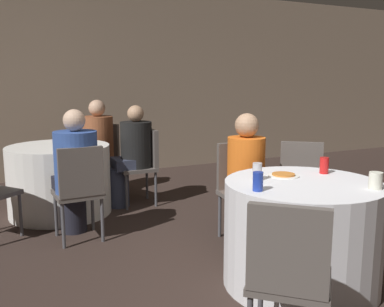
{
  "coord_description": "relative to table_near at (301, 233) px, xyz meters",
  "views": [
    {
      "loc": [
        -1.75,
        -2.35,
        1.43
      ],
      "look_at": [
        -0.28,
        0.73,
        0.84
      ],
      "focal_mm": 40.0,
      "sensor_mm": 36.0,
      "label": 1
    }
  ],
  "objects": [
    {
      "name": "ground_plane",
      "position": [
        -0.17,
        0.11,
        -0.37
      ],
      "size": [
        16.0,
        16.0,
        0.0
      ],
      "primitive_type": "plane",
      "color": "#332621"
    },
    {
      "name": "wall_back",
      "position": [
        -0.17,
        4.2,
        1.03
      ],
      "size": [
        16.0,
        0.06,
        2.8
      ],
      "color": "gray",
      "rests_on": "ground_plane"
    },
    {
      "name": "table_near",
      "position": [
        0.0,
        0.0,
        0.0
      ],
      "size": [
        1.08,
        1.08,
        0.74
      ],
      "color": "silver",
      "rests_on": "ground_plane"
    },
    {
      "name": "table_far",
      "position": [
        -1.28,
        2.4,
        0.0
      ],
      "size": [
        1.07,
        1.07,
        0.74
      ],
      "color": "white",
      "rests_on": "ground_plane"
    },
    {
      "name": "chair_near_northeast",
      "position": [
        0.6,
        0.74,
        0.15
      ],
      "size": [
        0.56,
        0.56,
        0.87
      ],
      "rotation": [
        0.0,
        0.0,
        -3.82
      ],
      "color": "#59514C",
      "rests_on": "ground_plane"
    },
    {
      "name": "chair_near_north",
      "position": [
        0.09,
        0.95,
        0.15
      ],
      "size": [
        0.44,
        0.44,
        0.87
      ],
      "rotation": [
        0.0,
        0.0,
        -3.24
      ],
      "color": "#59514C",
      "rests_on": "ground_plane"
    },
    {
      "name": "chair_near_southwest",
      "position": [
        -0.66,
        -0.69,
        0.15
      ],
      "size": [
        0.57,
        0.57,
        0.87
      ],
      "rotation": [
        0.0,
        0.0,
        -0.76
      ],
      "color": "#59514C",
      "rests_on": "ground_plane"
    },
    {
      "name": "chair_far_northeast",
      "position": [
        -0.64,
        3.1,
        0.15
      ],
      "size": [
        0.57,
        0.57,
        0.87
      ],
      "rotation": [
        0.0,
        0.0,
        -3.88
      ],
      "color": "#59514C",
      "rests_on": "ground_plane"
    },
    {
      "name": "chair_far_south",
      "position": [
        -1.24,
        1.46,
        0.15
      ],
      "size": [
        0.41,
        0.42,
        0.87
      ],
      "rotation": [
        0.0,
        0.0,
        0.04
      ],
      "color": "#59514C",
      "rests_on": "ground_plane"
    },
    {
      "name": "chair_far_east",
      "position": [
        -0.33,
        2.37,
        0.15
      ],
      "size": [
        0.42,
        0.42,
        0.87
      ],
      "rotation": [
        0.0,
        0.0,
        1.53
      ],
      "color": "#59514C",
      "rests_on": "ground_plane"
    },
    {
      "name": "person_orange_shirt",
      "position": [
        0.08,
        0.79,
        0.21
      ],
      "size": [
        0.35,
        0.5,
        1.15
      ],
      "rotation": [
        0.0,
        0.0,
        -3.24
      ],
      "color": "#282828",
      "rests_on": "ground_plane"
    },
    {
      "name": "person_black_shirt",
      "position": [
        -0.49,
        2.37,
        0.22
      ],
      "size": [
        0.52,
        0.36,
        1.15
      ],
      "rotation": [
        0.0,
        0.0,
        1.53
      ],
      "color": "#33384C",
      "rests_on": "ground_plane"
    },
    {
      "name": "person_blue_shirt",
      "position": [
        -1.25,
        1.61,
        0.24
      ],
      "size": [
        0.38,
        0.53,
        1.18
      ],
      "rotation": [
        0.0,
        0.0,
        0.04
      ],
      "color": "black",
      "rests_on": "ground_plane"
    },
    {
      "name": "person_floral_shirt",
      "position": [
        -0.74,
        2.99,
        0.24
      ],
      "size": [
        0.5,
        0.51,
        1.19
      ],
      "rotation": [
        0.0,
        0.0,
        -3.88
      ],
      "color": "#4C4238",
      "rests_on": "ground_plane"
    },
    {
      "name": "pizza_plate_near",
      "position": [
        -0.01,
        0.21,
        0.38
      ],
      "size": [
        0.23,
        0.23,
        0.02
      ],
      "color": "white",
      "rests_on": "table_near"
    },
    {
      "name": "soda_can_red",
      "position": [
        0.32,
        0.15,
        0.43
      ],
      "size": [
        0.07,
        0.07,
        0.12
      ],
      "color": "red",
      "rests_on": "table_near"
    },
    {
      "name": "soda_can_blue",
      "position": [
        -0.42,
        -0.06,
        0.43
      ],
      "size": [
        0.07,
        0.07,
        0.12
      ],
      "color": "#1E38A5",
      "rests_on": "table_near"
    },
    {
      "name": "soda_can_silver",
      "position": [
        -0.26,
        0.19,
        0.43
      ],
      "size": [
        0.07,
        0.07,
        0.12
      ],
      "color": "silver",
      "rests_on": "table_near"
    },
    {
      "name": "cup_near",
      "position": [
        0.29,
        -0.34,
        0.42
      ],
      "size": [
        0.09,
        0.09,
        0.11
      ],
      "color": "silver",
      "rests_on": "table_near"
    }
  ]
}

